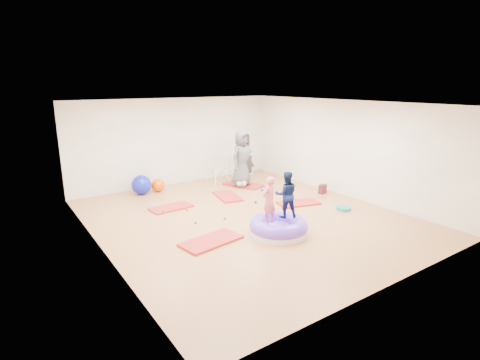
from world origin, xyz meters
TOP-DOWN VIEW (x-y plane):
  - room at (0.00, 0.00)m, footprint 7.01×8.01m
  - gym_mat_front_left at (-1.50, -0.81)m, footprint 1.39×0.85m
  - gym_mat_mid_left at (-1.29, 1.70)m, footprint 1.15×0.63m
  - gym_mat_center_back at (0.52, 1.71)m, footprint 0.80×1.24m
  - gym_mat_right at (1.81, 0.06)m, footprint 1.24×0.83m
  - gym_mat_rear_right at (1.64, 2.50)m, footprint 1.05×1.40m
  - inflatable_cushion at (-0.04, -1.28)m, footprint 1.31×1.31m
  - child_pink at (-0.33, -1.28)m, footprint 0.42×0.33m
  - child_navy at (0.22, -1.20)m, footprint 0.65×0.60m
  - adult_caregiver at (1.53, 2.42)m, footprint 0.97×0.74m
  - infant at (1.42, 2.28)m, footprint 0.35×0.36m
  - ball_pit_balls at (-0.56, 0.46)m, footprint 3.89×2.72m
  - exercise_ball_blue at (-1.47, 3.40)m, footprint 0.59×0.59m
  - exercise_ball_orange at (-0.94, 3.41)m, footprint 0.41×0.41m
  - infant_play_gym at (1.12, 3.23)m, footprint 0.63×0.60m
  - cube_shelf at (2.46, 3.79)m, footprint 0.76×0.37m
  - balance_disc at (2.44, -1.00)m, footprint 0.39×0.39m
  - backpack at (3.10, 0.39)m, footprint 0.26×0.19m
  - yellow_toy at (-1.27, -0.64)m, footprint 0.19×0.19m

SIDE VIEW (x-z plane):
  - yellow_toy at x=-1.27m, z-range 0.00..0.03m
  - gym_mat_mid_left at x=-1.29m, z-range 0.00..0.05m
  - gym_mat_right at x=1.81m, z-range 0.00..0.05m
  - gym_mat_center_back at x=0.52m, z-range 0.00..0.05m
  - gym_mat_rear_right at x=1.64m, z-range 0.00..0.05m
  - gym_mat_front_left at x=-1.50m, z-range 0.00..0.05m
  - ball_pit_balls at x=-0.56m, z-range 0.00..0.07m
  - balance_disc at x=2.44m, z-range 0.00..0.09m
  - backpack at x=3.10m, z-range 0.00..0.28m
  - infant at x=1.42m, z-range 0.05..0.26m
  - inflatable_cushion at x=-0.04m, z-range -0.05..0.37m
  - exercise_ball_orange at x=-0.94m, z-range 0.00..0.41m
  - exercise_ball_blue at x=-1.47m, z-range 0.00..0.59m
  - infant_play_gym at x=1.12m, z-range 0.08..0.57m
  - cube_shelf at x=2.46m, z-range 0.00..0.76m
  - child_pink at x=-0.33m, z-range 0.38..1.41m
  - child_navy at x=0.22m, z-range 0.38..1.44m
  - adult_caregiver at x=1.53m, z-range 0.05..1.83m
  - room at x=0.00m, z-range 0.00..2.80m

